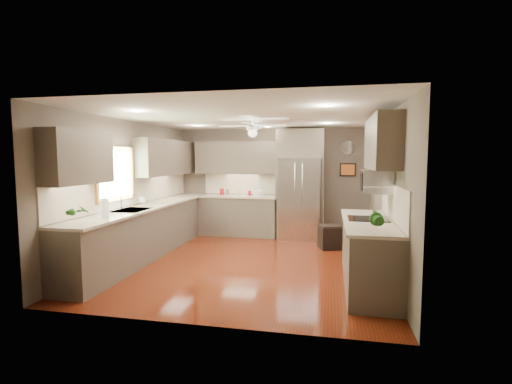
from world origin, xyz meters
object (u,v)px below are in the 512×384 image
(potted_plant_right, at_px, (377,219))
(microwave, at_px, (376,181))
(bowl, at_px, (258,195))
(canister_c, at_px, (239,192))
(paper_towel, at_px, (105,207))
(canister_d, at_px, (250,193))
(potted_plant_left, at_px, (79,211))
(soap_bottle, at_px, (143,199))
(stool, at_px, (330,237))
(canister_a, at_px, (222,192))
(refrigerator, at_px, (300,186))
(canister_b, at_px, (227,192))

(potted_plant_right, distance_m, microwave, 1.28)
(potted_plant_right, distance_m, bowl, 4.56)
(canister_c, xyz_separation_m, paper_towel, (-1.20, -3.45, 0.05))
(canister_d, xyz_separation_m, paper_towel, (-1.45, -3.46, 0.08))
(potted_plant_left, xyz_separation_m, microwave, (3.98, 1.26, 0.38))
(canister_c, relative_size, canister_d, 1.47)
(potted_plant_right, relative_size, bowl, 1.61)
(soap_bottle, distance_m, paper_towel, 1.42)
(canister_d, relative_size, potted_plant_left, 0.36)
(canister_d, distance_m, stool, 2.20)
(potted_plant_left, bearing_deg, soap_bottle, 93.23)
(stool, bearing_deg, paper_towel, -142.50)
(canister_a, relative_size, microwave, 0.28)
(bowl, xyz_separation_m, refrigerator, (0.97, -0.07, 0.22))
(bowl, relative_size, refrigerator, 0.09)
(canister_b, relative_size, canister_d, 1.15)
(canister_d, height_order, soap_bottle, soap_bottle)
(canister_b, distance_m, paper_towel, 3.62)
(potted_plant_left, height_order, microwave, microwave)
(canister_c, distance_m, soap_bottle, 2.44)
(canister_b, xyz_separation_m, canister_c, (0.30, -0.05, 0.02))
(canister_a, relative_size, refrigerator, 0.06)
(canister_c, bearing_deg, stool, -23.71)
(refrigerator, bearing_deg, canister_b, 177.37)
(canister_a, xyz_separation_m, canister_c, (0.42, -0.03, 0.01))
(canister_c, xyz_separation_m, bowl, (0.45, 0.04, -0.06))
(canister_a, relative_size, potted_plant_right, 0.43)
(potted_plant_left, bearing_deg, canister_a, 78.63)
(canister_c, relative_size, paper_towel, 0.58)
(canister_d, xyz_separation_m, stool, (1.85, -0.93, -0.76))
(canister_d, height_order, paper_towel, paper_towel)
(potted_plant_left, distance_m, stool, 4.61)
(potted_plant_right, bearing_deg, bowl, 118.54)
(canister_c, relative_size, stool, 0.34)
(soap_bottle, relative_size, paper_towel, 0.71)
(refrigerator, relative_size, paper_towel, 8.53)
(canister_d, bearing_deg, paper_towel, -112.77)
(canister_b, height_order, potted_plant_left, potted_plant_left)
(canister_d, bearing_deg, microwave, -47.70)
(canister_c, height_order, paper_towel, paper_towel)
(soap_bottle, xyz_separation_m, paper_towel, (0.14, -1.41, 0.04))
(canister_d, relative_size, potted_plant_right, 0.32)
(stool, bearing_deg, canister_a, 159.37)
(microwave, relative_size, stool, 1.13)
(canister_a, bearing_deg, soap_bottle, -114.02)
(bowl, relative_size, microwave, 0.41)
(potted_plant_left, height_order, stool, potted_plant_left)
(stool, bearing_deg, canister_c, 156.29)
(soap_bottle, relative_size, refrigerator, 0.08)
(refrigerator, bearing_deg, soap_bottle, -144.04)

